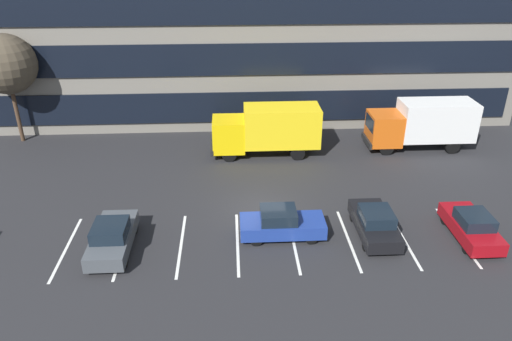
# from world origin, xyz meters

# --- Properties ---
(ground_plane) EXTENTS (120.00, 120.00, 0.00)m
(ground_plane) POSITION_xyz_m (0.00, 0.00, 0.00)
(ground_plane) COLOR #262628
(office_building) EXTENTS (41.23, 12.49, 14.40)m
(office_building) POSITION_xyz_m (0.00, 17.95, 7.20)
(office_building) COLOR slate
(office_building) RESTS_ON ground_plane
(lot_markings) EXTENTS (19.74, 5.40, 0.01)m
(lot_markings) POSITION_xyz_m (0.00, -3.26, 0.00)
(lot_markings) COLOR silver
(lot_markings) RESTS_ON ground_plane
(box_truck_yellow_all) EXTENTS (7.37, 2.44, 3.42)m
(box_truck_yellow_all) POSITION_xyz_m (0.92, 7.35, 1.92)
(box_truck_yellow_all) COLOR yellow
(box_truck_yellow_all) RESTS_ON ground_plane
(box_truck_orange) EXTENTS (7.40, 2.45, 3.43)m
(box_truck_orange) POSITION_xyz_m (11.80, 7.84, 1.93)
(box_truck_orange) COLOR #D85914
(box_truck_orange) RESTS_ON ground_plane
(sedan_charcoal) EXTENTS (1.81, 4.32, 1.55)m
(sedan_charcoal) POSITION_xyz_m (-7.43, -3.52, 0.73)
(sedan_charcoal) COLOR #474C51
(sedan_charcoal) RESTS_ON ground_plane
(sedan_black) EXTENTS (1.76, 4.20, 1.51)m
(sedan_black) POSITION_xyz_m (5.57, -2.91, 0.71)
(sedan_black) COLOR black
(sedan_black) RESTS_ON ground_plane
(sedan_navy) EXTENTS (4.27, 1.79, 1.53)m
(sedan_navy) POSITION_xyz_m (0.84, -2.73, 0.72)
(sedan_navy) COLOR navy
(sedan_navy) RESTS_ON ground_plane
(sedan_maroon) EXTENTS (1.72, 4.11, 1.47)m
(sedan_maroon) POSITION_xyz_m (10.34, -3.43, 0.70)
(sedan_maroon) COLOR maroon
(sedan_maroon) RESTS_ON ground_plane
(bare_tree) EXTENTS (4.15, 4.15, 7.79)m
(bare_tree) POSITION_xyz_m (-17.00, 10.77, 5.69)
(bare_tree) COLOR #473323
(bare_tree) RESTS_ON ground_plane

